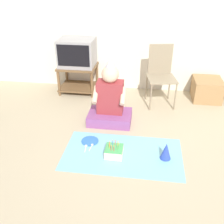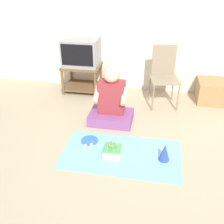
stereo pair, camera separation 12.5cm
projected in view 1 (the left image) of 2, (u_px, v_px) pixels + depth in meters
name	position (u px, v px, depth m)	size (l,w,h in m)	color
ground_plane	(146.00, 169.00, 2.78)	(16.00, 16.00, 0.00)	tan
wall_back	(155.00, 12.00, 4.02)	(6.40, 0.06, 2.55)	silver
tv_stand	(78.00, 76.00, 4.41)	(0.62, 0.50, 0.46)	brown
tv	(77.00, 53.00, 4.22)	(0.57, 0.46, 0.43)	#99999E
folding_chair	(161.00, 72.00, 3.94)	(0.48, 0.48, 0.89)	gray
cardboard_box_stack	(207.00, 89.00, 4.20)	(0.43, 0.47, 0.33)	#A87F51
person_seated	(110.00, 102.00, 3.52)	(0.58, 0.41, 0.87)	#8C4C8C
party_cloth	(122.00, 154.00, 3.01)	(1.35, 0.76, 0.01)	#7FC6E0
birthday_cake	(114.00, 152.00, 2.96)	(0.20, 0.20, 0.18)	#F4E0C6
party_hat_blue	(166.00, 151.00, 2.89)	(0.12, 0.12, 0.20)	blue
paper_plate	(90.00, 141.00, 3.22)	(0.21, 0.21, 0.01)	blue
plastic_spoon_near	(92.00, 146.00, 3.13)	(0.04, 0.15, 0.01)	white
plastic_spoon_far	(86.00, 147.00, 3.12)	(0.04, 0.15, 0.01)	white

